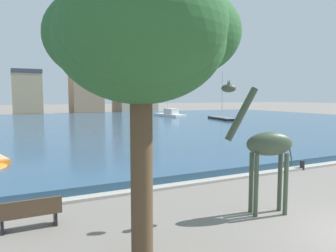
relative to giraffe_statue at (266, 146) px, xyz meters
name	(u,v)px	position (x,y,z in m)	size (l,w,h in m)	color
harbor_water	(88,126)	(1.00, 31.46, -2.04)	(91.87, 54.28, 0.44)	#2D5170
quay_edge_coping	(217,180)	(1.00, 4.07, -2.20)	(91.87, 0.50, 0.12)	#ADA89E
giraffe_statue	(266,146)	(0.00, 0.00, 0.00)	(2.48, 1.14, 4.42)	#3D4C38
sailboat_black	(221,119)	(20.91, 31.36, -1.85)	(3.22, 8.01, 7.53)	black
sailboat_white	(168,115)	(16.89, 41.32, -1.66)	(2.81, 8.43, 7.91)	white
shade_tree	(142,36)	(-4.71, -1.03, 2.96)	(4.56, 4.86, 6.61)	brown
mooring_bollard	(302,165)	(6.33, 3.92, -2.01)	(0.24, 0.24, 0.50)	#232326
park_bench	(29,213)	(-7.04, 2.09, -1.77)	(1.80, 0.44, 0.92)	brown
townhouse_wide_warehouse	(27,93)	(-4.29, 62.18, 2.29)	(5.53, 6.66, 9.07)	tan
townhouse_corner_house	(86,85)	(7.40, 62.14, 4.05)	(6.43, 7.10, 12.58)	tan
townhouse_tall_gabled	(134,86)	(18.59, 62.26, 3.95)	(8.82, 7.92, 12.38)	#C6B293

